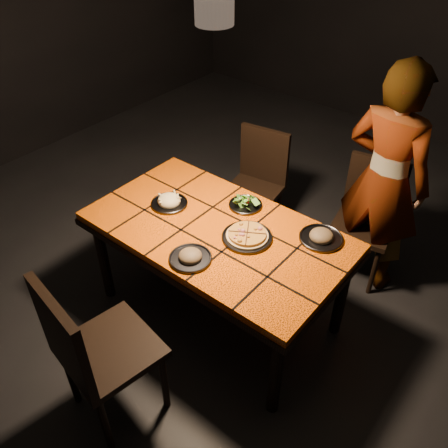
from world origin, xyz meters
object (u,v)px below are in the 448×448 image
Objects in this scene: plate_pasta at (169,202)px; dining_table at (217,238)px; chair_far_left at (258,178)px; chair_near at (91,349)px; diner at (385,181)px; chair_far_right at (368,211)px; plate_pizza at (247,236)px.

dining_table is at bearing 0.88° from plate_pasta.
dining_table is 0.41m from plate_pasta.
chair_far_left is 3.78× the size of plate_pasta.
chair_near is 0.62× the size of diner.
dining_table is 1.58× the size of chair_near.
chair_far_left is 0.54× the size of diner.
chair_near is at bearing -88.84° from chair_far_left.
chair_far_right is at bearing 48.66° from plate_pasta.
plate_pasta is (-0.06, -0.92, 0.25)m from chair_far_left.
diner reaches higher than chair_far_right.
plate_pasta reaches higher than dining_table.
dining_table is 0.99m from chair_far_left.
plate_pasta is at bearing -58.68° from chair_near.
dining_table is 1.79× the size of chair_far_left.
plate_pizza is (-0.41, -0.97, -0.06)m from diner.
chair_near reaches higher than plate_pizza.
chair_far_left is at bearing 121.87° from plate_pizza.
plate_pizza is at bearing 4.44° from plate_pasta.
plate_pizza is at bearing 72.14° from diner.
diner is (0.96, 0.10, 0.31)m from chair_far_left.
diner is 6.96× the size of plate_pasta.
diner is at bearing 58.78° from dining_table.
diner is (0.61, 1.01, 0.16)m from dining_table.
chair_near reaches higher than chair_far_right.
chair_near is at bearing -115.82° from chair_far_right.
dining_table is 1.19m from chair_far_right.
plate_pizza is (-0.33, -1.01, 0.25)m from chair_far_right.
dining_table is 4.66× the size of plate_pizza.
chair_far_left is 0.89m from chair_far_right.
diner is at bearing -39.87° from chair_far_right.
chair_far_left reaches higher than dining_table.
chair_near is 1.13× the size of chair_far_right.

